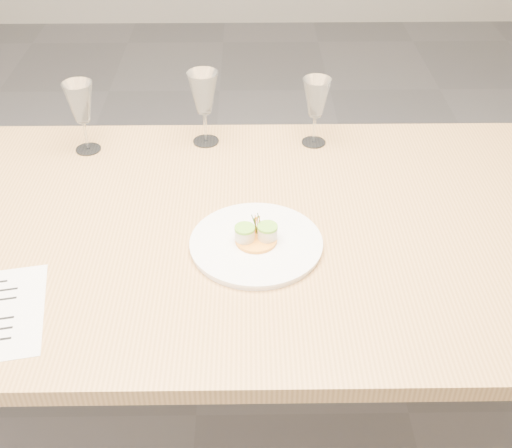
{
  "coord_description": "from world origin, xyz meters",
  "views": [
    {
      "loc": [
        0.17,
        -1.24,
        1.68
      ],
      "look_at": [
        0.19,
        -0.07,
        0.8
      ],
      "focal_mm": 45.0,
      "sensor_mm": 36.0,
      "label": 1
    }
  ],
  "objects_px": {
    "dining_table": "(181,246)",
    "dinner_plate": "(256,242)",
    "wine_glass_2": "(80,104)",
    "wine_glass_3": "(203,94)",
    "wine_glass_4": "(316,99)"
  },
  "relations": [
    {
      "from": "dining_table",
      "to": "wine_glass_2",
      "type": "bearing_deg",
      "value": 128.85
    },
    {
      "from": "wine_glass_3",
      "to": "wine_glass_4",
      "type": "bearing_deg",
      "value": -1.94
    },
    {
      "from": "wine_glass_3",
      "to": "dining_table",
      "type": "bearing_deg",
      "value": -96.75
    },
    {
      "from": "dining_table",
      "to": "wine_glass_4",
      "type": "height_order",
      "value": "wine_glass_4"
    },
    {
      "from": "dining_table",
      "to": "wine_glass_3",
      "type": "xyz_separation_m",
      "value": [
        0.05,
        0.4,
        0.22
      ]
    },
    {
      "from": "wine_glass_2",
      "to": "wine_glass_4",
      "type": "bearing_deg",
      "value": 2.7
    },
    {
      "from": "dinner_plate",
      "to": "wine_glass_4",
      "type": "xyz_separation_m",
      "value": [
        0.17,
        0.48,
        0.13
      ]
    },
    {
      "from": "dinner_plate",
      "to": "wine_glass_3",
      "type": "distance_m",
      "value": 0.53
    },
    {
      "from": "dinner_plate",
      "to": "dining_table",
      "type": "bearing_deg",
      "value": 154.42
    },
    {
      "from": "dining_table",
      "to": "wine_glass_3",
      "type": "height_order",
      "value": "wine_glass_3"
    },
    {
      "from": "dining_table",
      "to": "dinner_plate",
      "type": "height_order",
      "value": "dinner_plate"
    },
    {
      "from": "wine_glass_2",
      "to": "wine_glass_4",
      "type": "xyz_separation_m",
      "value": [
        0.65,
        0.03,
        -0.0
      ]
    },
    {
      "from": "dining_table",
      "to": "wine_glass_2",
      "type": "relative_size",
      "value": 11.7
    },
    {
      "from": "wine_glass_2",
      "to": "wine_glass_3",
      "type": "relative_size",
      "value": 0.95
    },
    {
      "from": "wine_glass_4",
      "to": "dinner_plate",
      "type": "bearing_deg",
      "value": -109.97
    }
  ]
}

